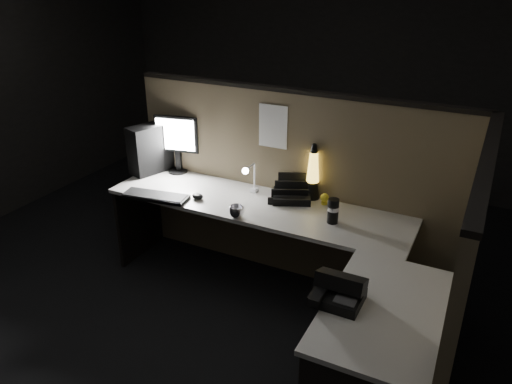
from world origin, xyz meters
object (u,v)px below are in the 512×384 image
at_px(desk_phone, 338,290).
at_px(pc_tower, 152,148).
at_px(lava_lamp, 313,176).
at_px(monitor, 177,139).
at_px(keyboard, 155,196).

bearing_deg(desk_phone, pc_tower, 153.01).
relative_size(lava_lamp, desk_phone, 1.56).
xyz_separation_m(monitor, lava_lamp, (1.20, 0.01, -0.11)).
height_order(lava_lamp, desk_phone, lava_lamp).
bearing_deg(keyboard, lava_lamp, 17.25).
height_order(pc_tower, desk_phone, pc_tower).
xyz_separation_m(pc_tower, desk_phone, (1.98, -1.02, -0.14)).
relative_size(pc_tower, monitor, 0.84).
relative_size(pc_tower, lava_lamp, 0.94).
xyz_separation_m(pc_tower, monitor, (0.20, 0.08, 0.09)).
height_order(keyboard, desk_phone, desk_phone).
xyz_separation_m(keyboard, lava_lamp, (1.06, 0.54, 0.17)).
distance_m(monitor, lava_lamp, 1.21).
bearing_deg(lava_lamp, monitor, -179.31).
xyz_separation_m(keyboard, desk_phone, (1.63, -0.59, 0.05)).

